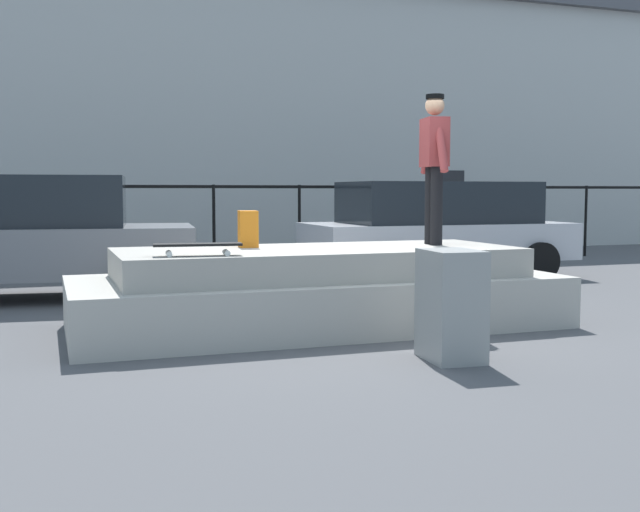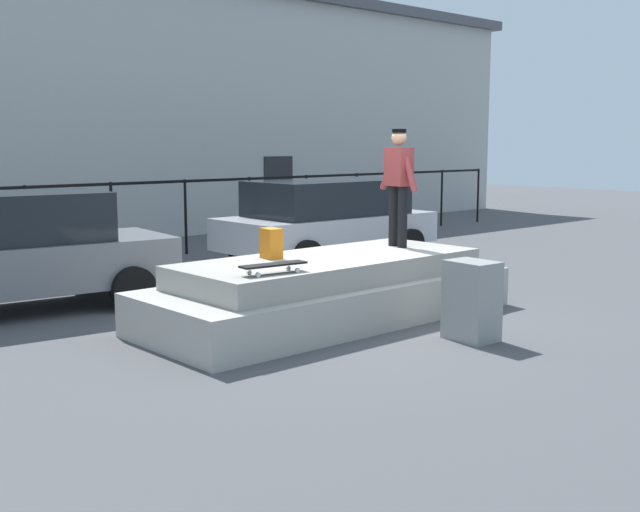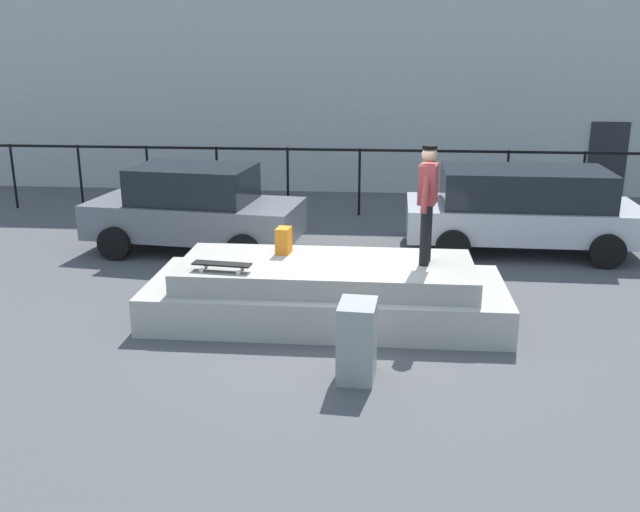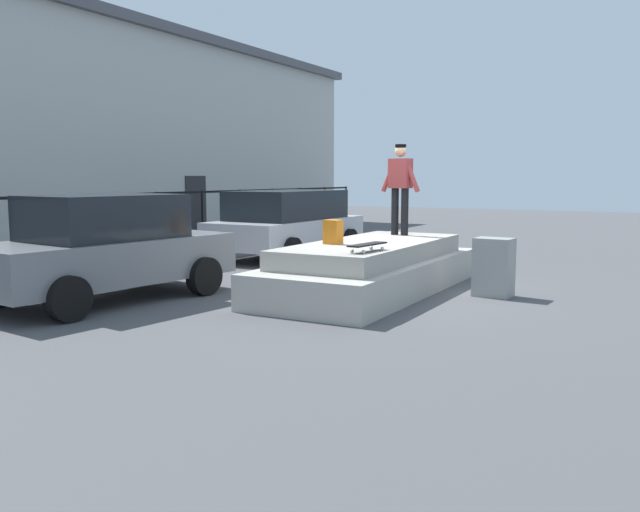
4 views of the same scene
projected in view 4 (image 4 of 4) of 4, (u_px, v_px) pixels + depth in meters
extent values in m
plane|color=#4C4C4F|center=(386.00, 290.00, 11.56)|extent=(60.00, 60.00, 0.00)
cube|color=#ADA89E|center=(372.00, 275.00, 11.39)|extent=(5.24, 2.10, 0.55)
cube|color=#A09B91|center=(372.00, 251.00, 11.34)|extent=(4.30, 1.72, 0.31)
cylinder|color=black|center=(405.00, 212.00, 12.49)|extent=(0.14, 0.14, 0.89)
cylinder|color=black|center=(395.00, 211.00, 12.63)|extent=(0.14, 0.14, 0.89)
cube|color=maroon|center=(400.00, 173.00, 12.47)|extent=(0.31, 0.45, 0.55)
cylinder|color=maroon|center=(412.00, 176.00, 12.31)|extent=(0.15, 0.35, 0.60)
cylinder|color=maroon|center=(389.00, 176.00, 12.64)|extent=(0.15, 0.35, 0.60)
sphere|color=tan|center=(401.00, 151.00, 12.42)|extent=(0.22, 0.22, 0.22)
cylinder|color=black|center=(401.00, 146.00, 12.41)|extent=(0.24, 0.24, 0.05)
cube|color=black|center=(367.00, 244.00, 9.80)|extent=(0.85, 0.29, 0.02)
cylinder|color=silver|center=(382.00, 249.00, 9.97)|extent=(0.06, 0.04, 0.06)
cylinder|color=silver|center=(371.00, 248.00, 10.09)|extent=(0.06, 0.04, 0.06)
cylinder|color=silver|center=(364.00, 252.00, 9.53)|extent=(0.06, 0.04, 0.06)
cylinder|color=silver|center=(352.00, 251.00, 9.65)|extent=(0.06, 0.04, 0.06)
cube|color=orange|center=(333.00, 232.00, 10.90)|extent=(0.23, 0.30, 0.40)
cube|color=slate|center=(106.00, 260.00, 10.47)|extent=(4.28, 2.23, 0.67)
cube|color=black|center=(104.00, 217.00, 10.39)|extent=(2.42, 1.80, 0.69)
cylinder|color=black|center=(68.00, 299.00, 8.97)|extent=(0.66, 0.30, 0.64)
cylinder|color=black|center=(135.00, 268.00, 12.05)|extent=(0.66, 0.30, 0.64)
cylinder|color=black|center=(204.00, 276.00, 11.01)|extent=(0.66, 0.30, 0.64)
cube|color=#B7B7BC|center=(288.00, 231.00, 16.29)|extent=(4.50, 2.02, 0.62)
cube|color=black|center=(287.00, 205.00, 16.22)|extent=(3.16, 1.77, 0.70)
cylinder|color=black|center=(221.00, 247.00, 15.63)|extent=(0.64, 0.23, 0.64)
cylinder|color=black|center=(291.00, 252.00, 14.65)|extent=(0.64, 0.23, 0.64)
cylinder|color=black|center=(284.00, 238.00, 18.02)|extent=(0.64, 0.23, 0.64)
cylinder|color=black|center=(349.00, 241.00, 17.03)|extent=(0.64, 0.23, 0.64)
cube|color=gray|center=(494.00, 267.00, 10.89)|extent=(0.48, 0.63, 0.97)
cylinder|color=black|center=(39.00, 235.00, 13.27)|extent=(0.06, 0.06, 1.60)
cylinder|color=black|center=(104.00, 229.00, 14.76)|extent=(0.06, 0.06, 1.60)
cylinder|color=black|center=(158.00, 224.00, 16.24)|extent=(0.06, 0.06, 1.60)
cylinder|color=black|center=(202.00, 220.00, 17.73)|extent=(0.06, 0.06, 1.60)
cylinder|color=black|center=(240.00, 217.00, 19.22)|extent=(0.06, 0.06, 1.60)
cylinder|color=black|center=(272.00, 214.00, 20.71)|extent=(0.06, 0.06, 1.60)
cylinder|color=black|center=(300.00, 212.00, 22.20)|extent=(0.06, 0.06, 1.60)
cylinder|color=black|center=(325.00, 210.00, 23.69)|extent=(0.06, 0.06, 1.60)
cylinder|color=black|center=(346.00, 208.00, 25.18)|extent=(0.06, 0.06, 1.60)
cube|color=black|center=(103.00, 195.00, 14.66)|extent=(24.00, 0.04, 0.06)
cube|color=#262628|center=(196.00, 206.00, 21.69)|extent=(1.00, 0.06, 2.00)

